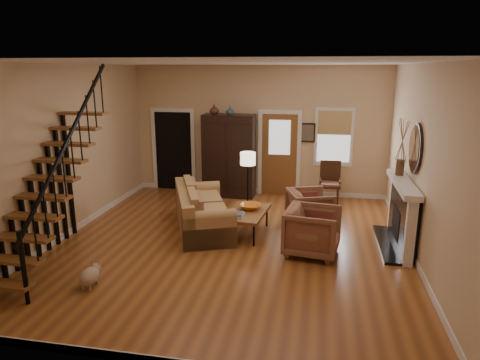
% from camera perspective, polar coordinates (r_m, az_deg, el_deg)
% --- Properties ---
extents(room, '(7.00, 7.33, 3.30)m').
position_cam_1_polar(room, '(9.46, -1.54, 4.27)').
color(room, '#9C5727').
rests_on(room, ground).
extents(staircase, '(0.94, 2.80, 3.20)m').
position_cam_1_polar(staircase, '(7.60, -24.45, 1.12)').
color(staircase, brown).
rests_on(staircase, ground).
extents(fireplace, '(0.33, 1.95, 2.30)m').
position_cam_1_polar(fireplace, '(8.36, 21.04, -3.53)').
color(fireplace, black).
rests_on(fireplace, ground).
extents(armoire, '(1.30, 0.60, 2.10)m').
position_cam_1_polar(armoire, '(10.94, -1.45, 3.26)').
color(armoire, black).
rests_on(armoire, ground).
extents(vase_a, '(0.24, 0.24, 0.25)m').
position_cam_1_polar(vase_a, '(10.75, -3.46, 9.36)').
color(vase_a, '#4C2619').
rests_on(vase_a, armoire).
extents(vase_b, '(0.20, 0.20, 0.21)m').
position_cam_1_polar(vase_b, '(10.66, -1.34, 9.24)').
color(vase_b, '#334C60').
rests_on(vase_b, armoire).
extents(sofa, '(1.76, 2.47, 0.85)m').
position_cam_1_polar(sofa, '(8.75, -4.95, -3.96)').
color(sofa, '#AD814E').
rests_on(sofa, ground).
extents(coffee_table, '(0.85, 1.31, 0.48)m').
position_cam_1_polar(coffee_table, '(8.53, 0.87, -5.71)').
color(coffee_table, brown).
rests_on(coffee_table, ground).
extents(bowl, '(0.43, 0.43, 0.10)m').
position_cam_1_polar(bowl, '(8.57, 1.38, -3.56)').
color(bowl, orange).
rests_on(bowl, coffee_table).
extents(books, '(0.23, 0.31, 0.06)m').
position_cam_1_polar(books, '(8.18, -0.31, -4.61)').
color(books, beige).
rests_on(books, coffee_table).
extents(armchair_left, '(1.05, 1.03, 0.85)m').
position_cam_1_polar(armchair_left, '(7.70, 9.66, -6.75)').
color(armchair_left, brown).
rests_on(armchair_left, ground).
extents(armchair_right, '(1.09, 1.07, 0.78)m').
position_cam_1_polar(armchair_right, '(9.02, 9.30, -3.74)').
color(armchair_right, brown).
rests_on(armchair_right, ground).
extents(floor_lamp, '(0.39, 0.39, 1.45)m').
position_cam_1_polar(floor_lamp, '(9.41, 1.04, -0.64)').
color(floor_lamp, black).
rests_on(floor_lamp, ground).
extents(side_chair, '(0.54, 0.54, 1.02)m').
position_cam_1_polar(side_chair, '(10.63, 11.90, -0.38)').
color(side_chair, '#3E2213').
rests_on(side_chair, ground).
extents(dog, '(0.26, 0.44, 0.32)m').
position_cam_1_polar(dog, '(6.97, -19.44, -12.16)').
color(dog, tan).
rests_on(dog, ground).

